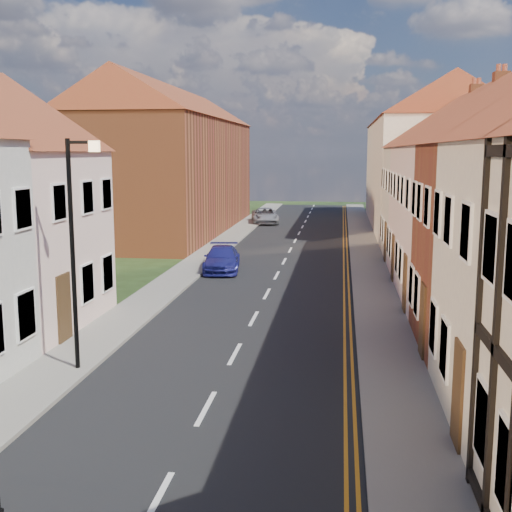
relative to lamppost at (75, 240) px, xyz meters
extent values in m
cube|color=black|center=(3.81, 10.00, -3.53)|extent=(7.00, 90.00, 0.02)
cube|color=slate|center=(-0.59, 10.00, -3.48)|extent=(1.80, 90.00, 0.12)
cube|color=slate|center=(8.21, 10.00, -3.48)|extent=(1.80, 90.00, 0.12)
cube|color=beige|center=(13.11, 14.30, -0.54)|extent=(8.00, 5.00, 6.00)
cube|color=brown|center=(13.11, 12.40, 4.66)|extent=(0.60, 0.60, 1.60)
cube|color=beige|center=(13.11, 19.70, -0.54)|extent=(8.00, 5.80, 6.00)
cube|color=brown|center=(13.11, 17.40, 4.66)|extent=(0.60, 0.60, 1.60)
cube|color=beige|center=(13.11, 35.00, 0.46)|extent=(8.00, 24.00, 8.00)
cube|color=brown|center=(-5.49, 30.00, 0.46)|extent=(8.00, 24.00, 8.00)
cylinder|color=black|center=(-0.09, 0.00, -0.42)|extent=(0.12, 0.12, 6.00)
cube|color=black|center=(0.26, 0.00, 2.48)|extent=(0.70, 0.08, 0.08)
cube|color=#FFD899|center=(0.61, 0.00, 2.38)|extent=(0.25, 0.15, 0.28)
imported|color=navy|center=(1.02, 14.88, -2.94)|extent=(2.18, 4.31, 1.20)
imported|color=#A5A7AD|center=(0.61, 36.17, -2.91)|extent=(2.83, 4.79, 1.25)
camera|label=1|loc=(6.77, -15.57, 2.25)|focal=45.00mm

